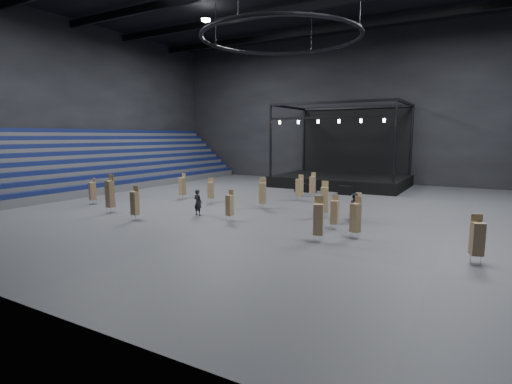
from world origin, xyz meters
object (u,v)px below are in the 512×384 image
Objects in this scene: chair_stack_7 at (335,212)px; chair_stack_13 at (324,199)px; chair_stack_0 at (263,193)px; flight_case_right at (345,190)px; chair_stack_8 at (110,193)px; chair_stack_1 at (313,184)px; chair_stack_6 at (211,190)px; man_center at (198,202)px; chair_stack_10 at (358,205)px; chair_stack_12 at (183,186)px; chair_stack_9 at (230,205)px; chair_stack_2 at (477,238)px; chair_stack_4 at (93,191)px; flight_case_left at (302,187)px; flight_case_mid at (310,188)px; chair_stack_3 at (356,217)px; chair_stack_5 at (135,203)px; chair_stack_14 at (300,187)px; chair_stack_11 at (318,219)px; stage at (343,173)px; crew_member at (355,208)px.

chair_stack_13 is at bearing 116.74° from chair_stack_7.
chair_stack_0 is 5.50m from chair_stack_13.
chair_stack_8 is at bearing -124.90° from flight_case_right.
chair_stack_1 reaches higher than chair_stack_6.
chair_stack_10 is at bearing -150.91° from man_center.
chair_stack_12 is at bearing 150.20° from chair_stack_6.
chair_stack_6 reaches higher than chair_stack_9.
chair_stack_8 is at bearing 158.63° from chair_stack_2.
flight_case_left is at bearing 73.09° from chair_stack_4.
flight_case_left is 19.77m from chair_stack_4.
chair_stack_6 reaches higher than chair_stack_10.
flight_case_mid is 0.51× the size of chair_stack_3.
flight_case_right is 20.50m from chair_stack_5.
chair_stack_0 is at bearing -107.57° from flight_case_right.
chair_stack_0 is 1.06× the size of chair_stack_1.
flight_case_right is 15.51m from chair_stack_12.
chair_stack_8 is 15.65m from chair_stack_13.
chair_stack_14 is 1.23× the size of man_center.
chair_stack_4 is (-14.21, -13.06, -0.03)m from chair_stack_1.
chair_stack_10 is (13.01, 7.84, -0.21)m from chair_stack_5.
flight_case_left is 10.45m from chair_stack_0.
chair_stack_7 is at bearing 78.38° from chair_stack_11.
chair_stack_3 reaches higher than chair_stack_10.
chair_stack_3 reaches higher than flight_case_mid.
chair_stack_7 is (12.40, -4.23, -0.01)m from chair_stack_6.
stage is at bearing 73.97° from flight_case_left.
stage is 7.68× the size of chair_stack_10.
chair_stack_14 is at bearing 63.06° from crew_member.
chair_stack_0 is (-0.86, -17.46, -0.18)m from stage.
chair_stack_7 is 10.93m from chair_stack_14.
chair_stack_12 is 10.50m from chair_stack_14.
chair_stack_3 is at bearing 142.92° from chair_stack_2.
chair_stack_10 is 1.08m from crew_member.
flight_case_left is 0.63× the size of chair_stack_6.
chair_stack_1 is 12.89m from man_center.
chair_stack_13 is (14.03, -1.55, 0.11)m from chair_stack_12.
chair_stack_12 reaches higher than chair_stack_6.
chair_stack_7 is (7.22, -4.00, -0.17)m from chair_stack_0.
flight_case_left is at bearing 107.84° from chair_stack_13.
chair_stack_9 is 0.89× the size of chair_stack_12.
chair_stack_10 is at bearing -68.23° from flight_case_right.
flight_case_mid is 13.09m from chair_stack_10.
chair_stack_10 is 0.94× the size of crew_member.
flight_case_right is (2.47, -6.96, -1.02)m from stage.
chair_stack_10 is (4.27, -10.69, 0.54)m from flight_case_right.
flight_case_left reaches higher than flight_case_mid.
flight_case_left is at bearing 111.28° from chair_stack_2.
chair_stack_10 is (7.35, 4.78, -0.10)m from chair_stack_9.
chair_stack_1 reaches higher than flight_case_left.
chair_stack_2 is 9.29m from crew_member.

